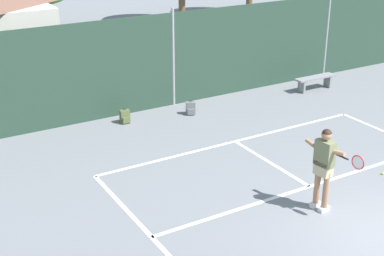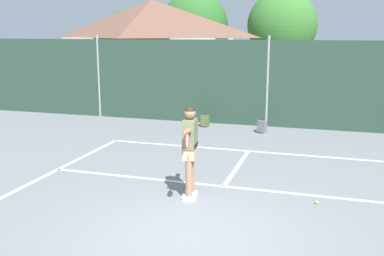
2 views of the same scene
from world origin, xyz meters
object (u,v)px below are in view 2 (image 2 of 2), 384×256
(tennis_player, at_px, (190,144))
(backpack_grey, at_px, (262,127))
(backpack_olive, at_px, (205,121))
(tennis_ball, at_px, (317,202))

(tennis_player, xyz_separation_m, backpack_grey, (0.49, 6.33, -0.92))
(backpack_olive, xyz_separation_m, backpack_grey, (2.04, -0.38, 0.00))
(tennis_player, relative_size, backpack_olive, 4.01)
(tennis_player, bearing_deg, backpack_grey, 85.55)
(tennis_player, height_order, backpack_grey, tennis_player)
(tennis_ball, distance_m, backpack_grey, 6.21)
(backpack_grey, bearing_deg, tennis_player, -94.45)
(tennis_player, relative_size, tennis_ball, 28.10)
(tennis_player, height_order, tennis_ball, tennis_player)
(backpack_grey, bearing_deg, backpack_olive, 169.56)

